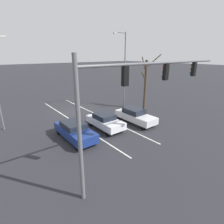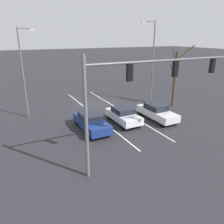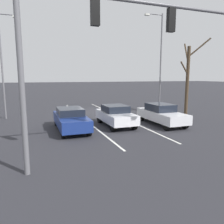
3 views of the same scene
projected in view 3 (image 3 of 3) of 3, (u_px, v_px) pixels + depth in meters
ground_plane at (92, 112)px, 21.91m from camera, size 240.00×240.00×0.00m
lane_stripe_left_divider at (118, 116)px, 19.74m from camera, size 0.12×17.88×0.01m
lane_stripe_center_divider at (83, 118)px, 18.64m from camera, size 0.12×17.88×0.01m
car_white_midlane_front at (116, 115)px, 15.62m from camera, size 1.79×4.09×1.49m
car_silver_leftlane_front at (161, 114)px, 16.20m from camera, size 1.75×4.63×1.51m
car_navy_rightlane_front at (71, 119)px, 14.40m from camera, size 1.80×4.66×1.45m
traffic_signal_gantry at (123, 34)px, 8.42m from camera, size 11.51×0.37×6.91m
street_lamp_right_shoulder at (3, 60)px, 17.70m from camera, size 1.57×0.24×8.53m
street_lamp_left_shoulder at (159, 58)px, 21.17m from camera, size 1.92×0.24×9.40m
bare_tree_near at (188, 77)px, 19.73m from camera, size 2.51×2.10×6.85m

